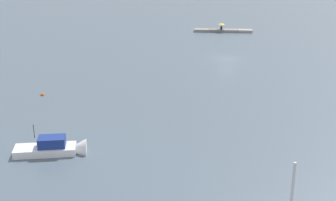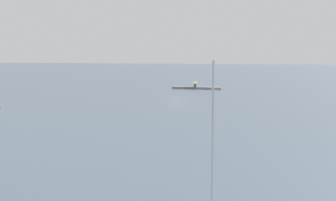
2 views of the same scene
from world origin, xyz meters
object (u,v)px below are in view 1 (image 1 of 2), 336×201
Objects in this scene: person_seated_dark_left at (221,28)px; umbrella_open_yellow at (221,24)px; mooring_buoy_near at (42,95)px; motorboat_white_near at (57,149)px.

person_seated_dark_left is 0.86m from umbrella_open_yellow.
person_seated_dark_left is 46.46m from mooring_buoy_near.
motorboat_white_near is (16.15, 56.06, -1.26)m from umbrella_open_yellow.
person_seated_dark_left is 1.61× the size of mooring_buoy_near.
motorboat_white_near reaches higher than person_seated_dark_left.
umbrella_open_yellow reaches higher than mooring_buoy_near.
motorboat_white_near is 16.94m from mooring_buoy_near.
person_seated_dark_left is at bearing -119.34° from mooring_buoy_near.
mooring_buoy_near is at bearing 58.43° from person_seated_dark_left.
umbrella_open_yellow is at bearing -119.35° from mooring_buoy_near.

